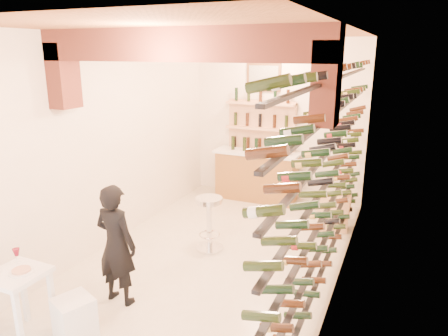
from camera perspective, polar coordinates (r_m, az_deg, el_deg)
name	(u,v)px	position (r m, az deg, el deg)	size (l,w,h in m)	color
ground	(216,257)	(6.35, -1.10, -12.04)	(6.00, 6.00, 0.00)	beige
room_shell	(207,108)	(5.44, -2.38, 8.21)	(3.52, 6.02, 3.21)	white
wine_rack	(327,168)	(5.36, 13.86, 0.00)	(0.32, 5.70, 2.56)	black
back_counter	(256,174)	(8.55, 4.43, -0.83)	(1.70, 0.62, 1.29)	olive
back_shelving	(261,141)	(8.61, 5.04, 3.64)	(1.40, 0.31, 2.73)	tan
tasting_table	(18,284)	(4.97, -26.23, -13.99)	(0.54, 0.54, 0.93)	white
white_stool	(75,318)	(4.96, -19.68, -18.71)	(0.36, 0.36, 0.46)	white
person	(116,245)	(5.19, -14.48, -10.09)	(0.54, 0.36, 1.49)	black
chrome_barstool	(209,220)	(6.40, -2.03, -7.04)	(0.43, 0.43, 0.84)	silver
crate_lower	(332,221)	(7.46, 14.51, -6.97)	(0.49, 0.34, 0.29)	#E6AF7E
crate_upper	(333,204)	(7.35, 14.68, -4.78)	(0.55, 0.38, 0.32)	#E6AF7E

